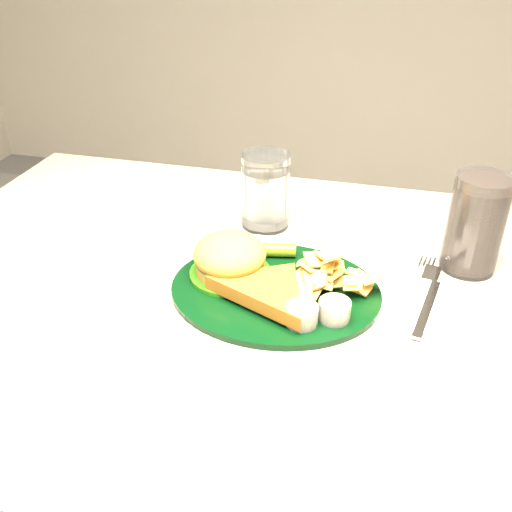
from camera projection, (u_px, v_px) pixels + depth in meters
The scene contains 6 objects.
table at pixel (274, 465), 1.01m from camera, with size 1.20×0.80×0.75m, color #9E998F, non-canonical shape.
dinner_plate at pixel (276, 274), 0.79m from camera, with size 0.30×0.25×0.07m, color black, non-canonical shape.
water_glass at pixel (266, 191), 0.95m from camera, with size 0.08×0.08×0.13m, color silver.
cola_glass at pixel (476, 224), 0.83m from camera, with size 0.08×0.08×0.15m, color black.
fork_napkin at pixel (427, 304), 0.78m from camera, with size 0.14×0.18×0.01m, color silver, non-canonical shape.
wrapped_straw at pixel (259, 237), 0.94m from camera, with size 0.20×0.07×0.01m, color silver, non-canonical shape.
Camera 1 is at (0.14, -0.65, 1.22)m, focal length 40.00 mm.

